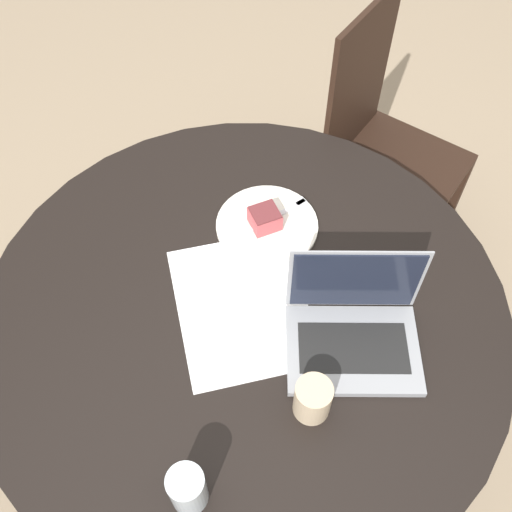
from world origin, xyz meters
TOP-DOWN VIEW (x-y plane):
  - ground_plane at (0.00, 0.00)m, footprint 12.00×12.00m
  - dining_table at (0.00, 0.00)m, footprint 1.25×1.25m
  - chair at (0.33, -0.86)m, footprint 0.52×0.52m
  - paper_document at (0.01, 0.00)m, footprint 0.47×0.44m
  - plate at (0.15, -0.19)m, footprint 0.26×0.26m
  - cake_slice at (0.15, -0.19)m, footprint 0.08×0.09m
  - fork at (0.15, -0.25)m, footprint 0.03×0.17m
  - coffee_glass at (-0.28, 0.04)m, footprint 0.08×0.08m
  - water_glass at (-0.26, 0.34)m, footprint 0.07×0.07m
  - laptop at (-0.22, -0.14)m, footprint 0.36×0.37m

SIDE VIEW (x-z plane):
  - ground_plane at x=0.00m, z-range 0.00..0.00m
  - chair at x=0.33m, z-range 0.00..0.99m
  - dining_table at x=0.00m, z-range 0.24..1.01m
  - paper_document at x=0.01m, z-range 0.77..0.77m
  - plate at x=0.15m, z-range 0.77..0.78m
  - fork at x=0.15m, z-range 0.78..0.79m
  - cake_slice at x=0.15m, z-range 0.78..0.83m
  - laptop at x=-0.22m, z-range 0.70..0.93m
  - coffee_glass at x=-0.28m, z-range 0.77..0.87m
  - water_glass at x=-0.26m, z-range 0.77..0.88m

